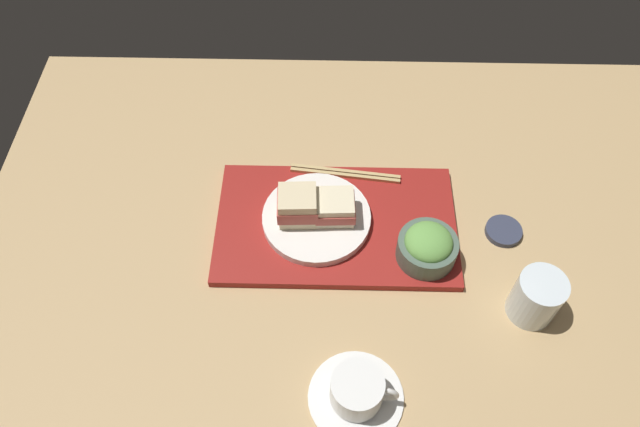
# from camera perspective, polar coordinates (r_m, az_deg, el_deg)

# --- Properties ---
(ground_plane) EXTENTS (1.40, 1.00, 0.03)m
(ground_plane) POSITION_cam_1_polar(r_m,az_deg,el_deg) (1.10, 3.21, -3.45)
(ground_plane) COLOR tan
(serving_tray) EXTENTS (0.44, 0.26, 0.02)m
(serving_tray) POSITION_cam_1_polar(r_m,az_deg,el_deg) (1.10, 1.55, -1.05)
(serving_tray) COLOR maroon
(serving_tray) RESTS_ON ground_plane
(sandwich_plate) EXTENTS (0.20, 0.20, 0.02)m
(sandwich_plate) POSITION_cam_1_polar(r_m,az_deg,el_deg) (1.09, -0.34, -0.44)
(sandwich_plate) COLOR white
(sandwich_plate) RESTS_ON serving_tray
(sandwich_near) EXTENTS (0.07, 0.07, 0.05)m
(sandwich_near) POSITION_cam_1_polar(r_m,az_deg,el_deg) (1.06, 1.45, 0.60)
(sandwich_near) COLOR beige
(sandwich_near) RESTS_ON sandwich_plate
(sandwich_far) EXTENTS (0.07, 0.07, 0.06)m
(sandwich_far) POSITION_cam_1_polar(r_m,az_deg,el_deg) (1.05, -2.16, 0.74)
(sandwich_far) COLOR beige
(sandwich_far) RESTS_ON sandwich_plate
(salad_bowl) EXTENTS (0.10, 0.10, 0.07)m
(salad_bowl) POSITION_cam_1_polar(r_m,az_deg,el_deg) (1.04, 10.25, -3.11)
(salad_bowl) COLOR #4C6051
(salad_bowl) RESTS_ON serving_tray
(chopsticks_pair) EXTENTS (0.21, 0.04, 0.01)m
(chopsticks_pair) POSITION_cam_1_polar(r_m,az_deg,el_deg) (1.16, 2.43, 3.84)
(chopsticks_pair) COLOR tan
(chopsticks_pair) RESTS_ON serving_tray
(coffee_cup) EXTENTS (0.15, 0.15, 0.07)m
(coffee_cup) POSITION_cam_1_polar(r_m,az_deg,el_deg) (0.94, 3.36, -16.65)
(coffee_cup) COLOR white
(coffee_cup) RESTS_ON ground_plane
(drinking_glass) EXTENTS (0.08, 0.08, 0.09)m
(drinking_glass) POSITION_cam_1_polar(r_m,az_deg,el_deg) (1.04, 20.00, -7.54)
(drinking_glass) COLOR silver
(drinking_glass) RESTS_ON ground_plane
(small_sauce_dish) EXTENTS (0.07, 0.07, 0.01)m
(small_sauce_dish) POSITION_cam_1_polar(r_m,az_deg,el_deg) (1.14, 17.15, -1.62)
(small_sauce_dish) COLOR #33384C
(small_sauce_dish) RESTS_ON ground_plane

